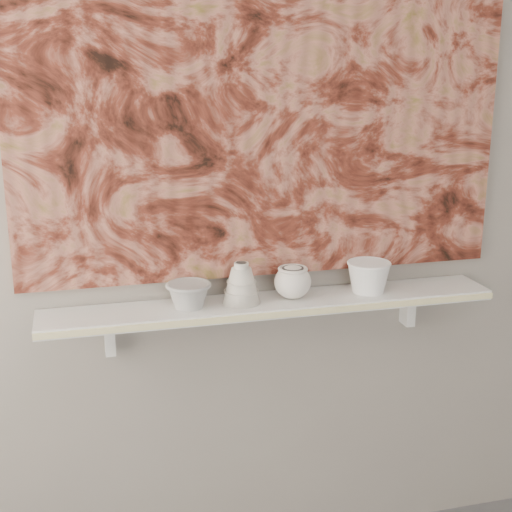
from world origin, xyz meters
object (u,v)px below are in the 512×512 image
object	(u,v)px
bowl_grey	(189,295)
bell_vessel	(241,283)
shelf	(272,304)
bowl_white	(369,277)
cup_cream	(293,282)
painting	(266,94)

from	to	relation	value
bowl_grey	bell_vessel	distance (m)	0.16
shelf	bell_vessel	bearing A→B (deg)	180.00
bowl_grey	bowl_white	world-z (taller)	bowl_white
shelf	cup_cream	distance (m)	0.09
painting	bowl_grey	bearing A→B (deg)	-162.58
bowl_grey	bowl_white	distance (m)	0.57
bowl_grey	cup_cream	size ratio (longest dim) A/B	1.18
painting	bowl_white	world-z (taller)	painting
bell_vessel	bowl_grey	bearing A→B (deg)	180.00
painting	bowl_grey	xyz separation A→B (m)	(-0.26, -0.08, -0.57)
cup_cream	bell_vessel	xyz separation A→B (m)	(-0.16, 0.00, 0.01)
cup_cream	bowl_white	size ratio (longest dim) A/B	0.82
painting	bowl_grey	size ratio (longest dim) A/B	11.19
shelf	cup_cream	size ratio (longest dim) A/B	12.35
bowl_grey	cup_cream	bearing A→B (deg)	0.00
bowl_grey	bell_vessel	xyz separation A→B (m)	(0.16, 0.00, 0.02)
cup_cream	bowl_white	distance (m)	0.25
cup_cream	bowl_white	bearing A→B (deg)	0.00
cup_cream	bowl_white	world-z (taller)	cup_cream
bell_vessel	shelf	bearing A→B (deg)	0.00
painting	bell_vessel	world-z (taller)	painting
cup_cream	bell_vessel	world-z (taller)	bell_vessel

